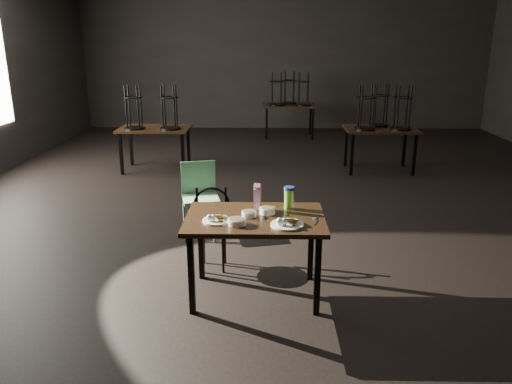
{
  "coord_description": "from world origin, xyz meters",
  "views": [
    {
      "loc": [
        -0.47,
        -6.72,
        2.23
      ],
      "look_at": [
        -0.56,
        -2.28,
        0.85
      ],
      "focal_mm": 35.0,
      "sensor_mm": 36.0,
      "label": 1
    }
  ],
  "objects_px": {
    "juice_carton": "(257,197)",
    "water_bottle": "(289,198)",
    "main_table": "(255,225)",
    "bentwood_chair": "(212,221)",
    "school_chair": "(200,192)"
  },
  "relations": [
    {
      "from": "main_table",
      "to": "juice_carton",
      "type": "xyz_separation_m",
      "value": [
        0.02,
        0.2,
        0.19
      ]
    },
    {
      "from": "main_table",
      "to": "bentwood_chair",
      "type": "relative_size",
      "value": 1.49
    },
    {
      "from": "water_bottle",
      "to": "main_table",
      "type": "bearing_deg",
      "value": -143.62
    },
    {
      "from": "juice_carton",
      "to": "water_bottle",
      "type": "relative_size",
      "value": 1.17
    },
    {
      "from": "main_table",
      "to": "juice_carton",
      "type": "relative_size",
      "value": 4.99
    },
    {
      "from": "main_table",
      "to": "bentwood_chair",
      "type": "height_order",
      "value": "bentwood_chair"
    },
    {
      "from": "juice_carton",
      "to": "water_bottle",
      "type": "height_order",
      "value": "juice_carton"
    },
    {
      "from": "juice_carton",
      "to": "water_bottle",
      "type": "xyz_separation_m",
      "value": [
        0.28,
        0.02,
        -0.01
      ]
    },
    {
      "from": "juice_carton",
      "to": "school_chair",
      "type": "xyz_separation_m",
      "value": [
        -0.69,
        1.24,
        -0.34
      ]
    },
    {
      "from": "juice_carton",
      "to": "bentwood_chair",
      "type": "xyz_separation_m",
      "value": [
        -0.46,
        0.4,
        -0.38
      ]
    },
    {
      "from": "water_bottle",
      "to": "school_chair",
      "type": "relative_size",
      "value": 0.24
    },
    {
      "from": "bentwood_chair",
      "to": "main_table",
      "type": "bearing_deg",
      "value": -62.23
    },
    {
      "from": "water_bottle",
      "to": "bentwood_chair",
      "type": "height_order",
      "value": "water_bottle"
    },
    {
      "from": "main_table",
      "to": "water_bottle",
      "type": "bearing_deg",
      "value": 36.38
    },
    {
      "from": "main_table",
      "to": "water_bottle",
      "type": "height_order",
      "value": "water_bottle"
    }
  ]
}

